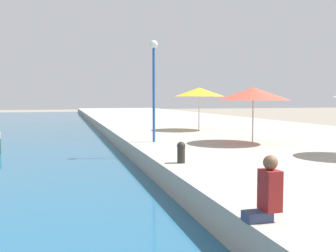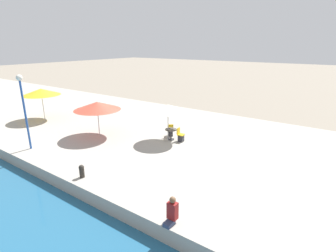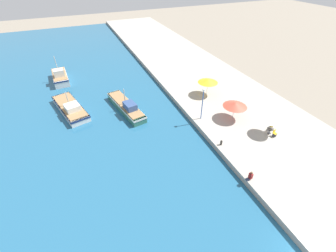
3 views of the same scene
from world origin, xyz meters
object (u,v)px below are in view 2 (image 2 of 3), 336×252
Objects in this scene: cafe_umbrella_pink at (168,108)px; person_at_quay at (172,212)px; cafe_chair_right at (181,137)px; mooring_bollard at (82,171)px; cafe_umbrella_striped at (41,92)px; lamppost at (23,100)px; cafe_table at (171,132)px; cafe_umbrella_white at (97,106)px; cafe_chair_left at (170,132)px.

cafe_umbrella_pink is 8.76m from person_at_quay.
cafe_chair_right is 1.39× the size of mooring_bollard.
mooring_bollard is at bearing -112.78° from cafe_umbrella_striped.
cafe_chair_right is 9.87m from lamppost.
person_at_quay is at bearing -145.25° from cafe_table.
lamppost is at bearing 158.32° from cafe_umbrella_white.
cafe_umbrella_pink reaches higher than cafe_chair_right.
cafe_umbrella_white is at bearing 41.44° from mooring_bollard.
cafe_chair_right is 8.37m from person_at_quay.
cafe_umbrella_striped is 17.60m from person_at_quay.
cafe_chair_right reaches higher than mooring_bollard.
cafe_chair_left is 9.40m from person_at_quay.
cafe_chair_right reaches higher than cafe_table.
cafe_chair_left is at bearing 35.01° from person_at_quay.
cafe_umbrella_pink is 2.76× the size of cafe_chair_left.
cafe_chair_left is 9.43m from lamppost.
cafe_umbrella_white is 6.38m from mooring_bollard.
cafe_chair_right is (-0.47, -1.16, 0.00)m from cafe_chair_left.
cafe_table is 8.68m from person_at_quay.
cafe_chair_right is at bearing -82.51° from cafe_table.
cafe_umbrella_pink is 2.10m from cafe_chair_right.
cafe_chair_left is (0.77, 0.34, -1.91)m from cafe_umbrella_pink.
cafe_umbrella_pink is at bearing -78.07° from cafe_chair_right.
cafe_umbrella_pink is 11.86m from cafe_umbrella_striped.
cafe_umbrella_white is 3.52× the size of cafe_chair_right.
cafe_umbrella_white is 3.04× the size of person_at_quay.
cafe_umbrella_white is at bearing -73.74° from cafe_chair_right.
cafe_umbrella_striped is at bearing 99.29° from cafe_umbrella_pink.
person_at_quay is 5.52m from mooring_bollard.
cafe_umbrella_pink reaches higher than cafe_table.
cafe_umbrella_white is 4.49m from lamppost.
cafe_table reaches higher than mooring_bollard.
cafe_chair_left is 0.86× the size of person_at_quay.
cafe_chair_right is at bearing -70.58° from cafe_umbrella_pink.
person_at_quay is at bearing -117.04° from cafe_umbrella_white.
cafe_umbrella_pink is at bearing -104.21° from cafe_chair_left.
lamppost reaches higher than cafe_umbrella_striped.
lamppost is (-4.23, -5.57, 0.72)m from cafe_umbrella_striped.
cafe_umbrella_striped is 4.75× the size of mooring_bollard.
lamppost is (-6.43, 6.96, 2.77)m from cafe_chair_right.
cafe_umbrella_striped is 12.89m from cafe_chair_right.
cafe_table is at bearing -4.74° from mooring_bollard.
mooring_bollard is (-6.84, 0.57, -0.18)m from cafe_table.
cafe_table is 0.18× the size of lamppost.
cafe_table is 0.75m from cafe_chair_right.
cafe_umbrella_striped is at bearing 52.84° from lamppost.
cafe_chair_right is 0.86× the size of person_at_quay.
person_at_quay is 0.23× the size of lamppost.
lamppost is at bearing 135.04° from cafe_umbrella_pink.
lamppost is (0.50, 5.67, 2.74)m from mooring_bollard.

